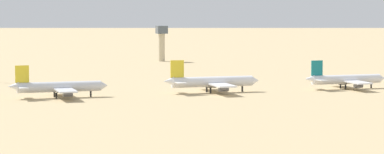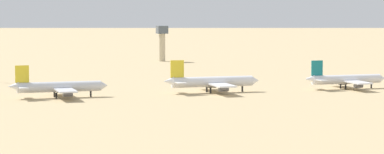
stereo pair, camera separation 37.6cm
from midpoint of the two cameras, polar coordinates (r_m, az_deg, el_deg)
The scene contains 5 objects.
ground at distance 308.83m, azimuth 1.92°, elevation -1.17°, with size 4000.00×4000.00×0.00m, color tan.
parked_jet_yellow_2 at distance 306.58m, azimuth -8.08°, elevation -0.60°, with size 32.49×27.19×10.76m.
parked_jet_yellow_3 at distance 319.88m, azimuth 1.22°, elevation -0.30°, with size 34.21×28.64×11.33m.
parked_jet_teal_4 at distance 337.22m, azimuth 9.33°, elevation -0.15°, with size 31.29×26.16×10.37m.
control_tower at distance 477.63m, azimuth -1.81°, elevation 2.27°, with size 5.20×5.20×18.07m.
Camera 2 is at (-103.23, -289.25, 32.38)m, focal length 87.92 mm.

